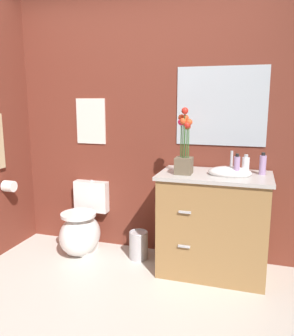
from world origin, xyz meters
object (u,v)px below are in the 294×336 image
flower_vase (184,150)px  toilet_paper_roll (9,186)px  vanity_cabinet (213,223)px  wall_mirror (221,106)px  lotion_bottle (263,165)px  hand_wash_bottle (237,166)px  wall_poster (91,121)px  trash_bin (139,245)px  toilet (82,229)px  soap_bottle (246,166)px

flower_vase → toilet_paper_roll: flower_vase is taller
vanity_cabinet → toilet_paper_roll: (-1.96, -0.17, 0.22)m
flower_vase → wall_mirror: bearing=55.5°
vanity_cabinet → wall_mirror: bearing=90.5°
vanity_cabinet → lotion_bottle: bearing=14.0°
hand_wash_bottle → wall_poster: bearing=166.3°
trash_bin → hand_wash_bottle: bearing=-7.7°
toilet → toilet_paper_roll: 0.82m
toilet → soap_bottle: size_ratio=4.00×
wall_poster → vanity_cabinet: bearing=-12.8°
toilet → trash_bin: (0.58, 0.03, -0.11)m
vanity_cabinet → flower_vase: size_ratio=1.93×
vanity_cabinet → flower_vase: (-0.26, -0.08, 0.64)m
wall_poster → wall_mirror: 1.30m
toilet → wall_poster: 1.09m
toilet_paper_roll → soap_bottle: bearing=5.1°
trash_bin → wall_poster: bearing=157.9°
soap_bottle → wall_mirror: wall_mirror is taller
trash_bin → toilet_paper_roll: 1.39m
toilet → trash_bin: bearing=2.9°
toilet → vanity_cabinet: (1.29, -0.03, 0.22)m
hand_wash_bottle → toilet_paper_roll: 2.16m
vanity_cabinet → wall_poster: size_ratio=2.37×
trash_bin → lotion_bottle: bearing=2.0°
trash_bin → vanity_cabinet: bearing=-4.6°
wall_poster → toilet_paper_roll: wall_poster is taller
vanity_cabinet → wall_poster: (-1.29, 0.29, 0.84)m
soap_bottle → trash_bin: (-0.95, 0.03, -0.83)m
trash_bin → flower_vase: bearing=-16.3°
toilet → toilet_paper_roll: toilet_paper_roll is taller
lotion_bottle → toilet_paper_roll: bearing=-173.6°
wall_poster → hand_wash_bottle: bearing=-13.7°
toilet_paper_roll → hand_wash_bottle: bearing=2.9°
vanity_cabinet → flower_vase: 0.69m
toilet → lotion_bottle: (1.67, 0.07, 0.73)m
soap_bottle → wall_mirror: size_ratio=0.22×
toilet → trash_bin: toilet is taller
wall_mirror → soap_bottle: bearing=-47.7°
toilet → soap_bottle: bearing=0.0°
flower_vase → toilet_paper_roll: bearing=-176.8°
vanity_cabinet → lotion_bottle: size_ratio=5.78×
lotion_bottle → toilet_paper_roll: lotion_bottle is taller
toilet_paper_roll → flower_vase: bearing=3.2°
trash_bin → toilet: bearing=-177.1°
flower_vase → hand_wash_bottle: flower_vase is taller
vanity_cabinet → toilet_paper_roll: vanity_cabinet is taller
toilet → toilet_paper_roll: (-0.67, -0.20, 0.44)m
flower_vase → hand_wash_bottle: size_ratio=2.92×
vanity_cabinet → toilet_paper_roll: 1.98m
vanity_cabinet → wall_poster: 1.57m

